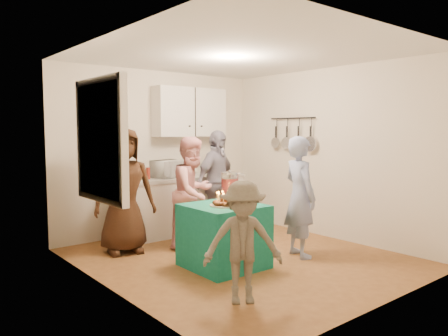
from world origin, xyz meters
TOP-DOWN VIEW (x-y plane):
  - floor at (0.00, 0.00)m, footprint 4.00×4.00m
  - ceiling at (0.00, 0.00)m, footprint 4.00×4.00m
  - back_wall at (0.00, 2.00)m, footprint 3.60×3.60m
  - left_wall at (-1.80, 0.00)m, footprint 4.00×4.00m
  - right_wall at (1.80, 0.00)m, footprint 4.00×4.00m
  - window_night at (-1.77, 0.30)m, footprint 0.04×1.00m
  - counter at (0.20, 1.70)m, footprint 2.20×0.58m
  - countertop at (0.20, 1.70)m, footprint 2.24×0.62m
  - upper_cabinet at (0.50, 1.85)m, footprint 1.30×0.30m
  - pot_rack at (1.72, 0.70)m, footprint 0.12×1.00m
  - microwave at (-0.03, 1.70)m, footprint 0.56×0.45m
  - party_table at (-0.40, -0.13)m, footprint 0.87×0.87m
  - donut_cake at (-0.43, -0.20)m, footprint 0.38×0.38m
  - punch_jar at (-0.12, 0.08)m, footprint 0.22×0.22m
  - man_birthday at (0.65, -0.42)m, footprint 0.53×0.66m
  - woman_back_left at (-1.04, 1.21)m, footprint 0.93×0.71m
  - woman_back_center at (-0.16, 0.84)m, footprint 0.89×0.78m
  - woman_back_right at (0.53, 1.18)m, footprint 1.05×0.68m
  - child_near_left at (-0.96, -1.10)m, footprint 0.88×0.79m

SIDE VIEW (x-z plane):
  - floor at x=0.00m, z-range 0.00..0.00m
  - party_table at x=-0.40m, z-range 0.00..0.76m
  - counter at x=0.20m, z-range 0.00..0.86m
  - child_near_left at x=-0.96m, z-range 0.00..1.18m
  - woman_back_center at x=-0.16m, z-range 0.00..1.57m
  - man_birthday at x=0.65m, z-range 0.00..1.58m
  - woman_back_right at x=0.53m, z-range 0.00..1.65m
  - woman_back_left at x=-1.04m, z-range 0.00..1.70m
  - donut_cake at x=-0.43m, z-range 0.76..0.94m
  - countertop at x=0.20m, z-range 0.86..0.91m
  - punch_jar at x=-0.12m, z-range 0.76..1.10m
  - microwave at x=-0.03m, z-range 0.91..1.18m
  - back_wall at x=0.00m, z-range 1.30..1.30m
  - left_wall at x=-1.80m, z-range 1.30..1.30m
  - right_wall at x=1.80m, z-range 1.30..1.30m
  - window_night at x=-1.77m, z-range 0.95..2.15m
  - pot_rack at x=1.72m, z-range 1.30..1.90m
  - upper_cabinet at x=0.50m, z-range 1.55..2.35m
  - ceiling at x=0.00m, z-range 2.60..2.60m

